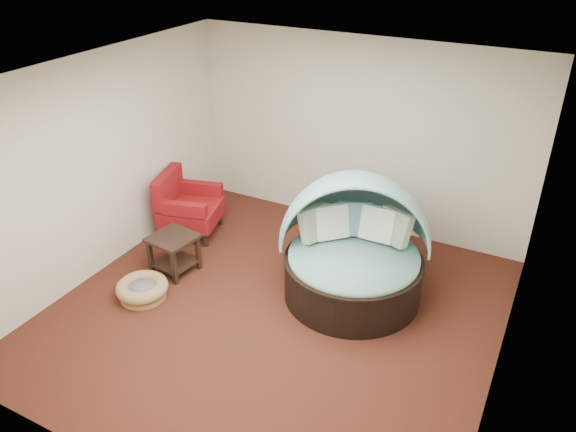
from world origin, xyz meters
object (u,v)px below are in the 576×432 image
at_px(canopy_daybed, 354,242).
at_px(pet_basket, 142,289).
at_px(side_table, 174,249).
at_px(red_armchair, 187,206).

bearing_deg(canopy_daybed, pet_basket, -171.97).
distance_m(pet_basket, side_table, 0.69).
relative_size(canopy_daybed, pet_basket, 3.40).
distance_m(canopy_daybed, side_table, 2.37).
xyz_separation_m(red_armchair, side_table, (0.46, -0.91, -0.10)).
bearing_deg(side_table, pet_basket, -90.29).
height_order(canopy_daybed, side_table, canopy_daybed).
bearing_deg(red_armchair, side_table, -78.25).
distance_m(canopy_daybed, red_armchair, 2.73).
bearing_deg(red_armchair, pet_basket, -88.77).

